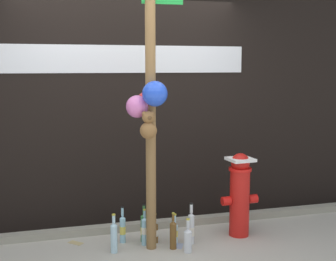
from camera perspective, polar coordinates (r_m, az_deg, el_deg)
building_wall at (r=5.24m, az=-5.44°, el=8.45°), size 10.00×0.21×3.66m
curb_strip at (r=5.19m, az=-4.43°, el=-11.68°), size 8.00×0.12×0.08m
memorial_post at (r=4.36m, az=-2.35°, el=5.77°), size 0.55×0.49×2.80m
fire_hydrant at (r=4.96m, az=8.79°, el=-7.54°), size 0.39×0.27×0.88m
bottle_0 at (r=4.81m, az=-1.59°, el=-12.32°), size 0.06×0.06×0.31m
bottle_1 at (r=4.58m, az=2.45°, el=-13.20°), size 0.08×0.08×0.33m
bottle_2 at (r=4.65m, az=0.64°, el=-12.60°), size 0.07×0.07×0.37m
bottle_3 at (r=4.83m, az=-2.95°, el=-11.80°), size 0.07×0.07×0.39m
bottle_4 at (r=4.82m, az=-5.59°, el=-11.88°), size 0.06×0.06×0.38m
bottle_5 at (r=4.59m, az=-6.65°, el=-12.80°), size 0.07×0.07×0.38m
bottle_6 at (r=4.75m, az=-2.88°, el=-12.14°), size 0.07×0.07×0.37m
bottle_7 at (r=4.77m, az=2.86°, el=-11.83°), size 0.07×0.07×0.42m
bottle_8 at (r=4.79m, az=0.82°, el=-12.37°), size 0.06×0.06×0.31m
litter_0 at (r=4.76m, az=1.26°, el=-13.98°), size 0.14×0.17×0.01m
litter_1 at (r=4.92m, az=-11.26°, el=-13.36°), size 0.16×0.16×0.01m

